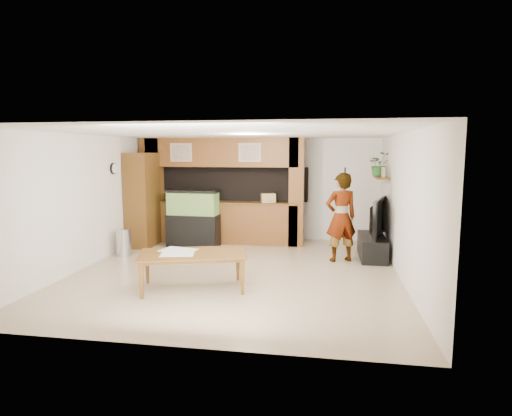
% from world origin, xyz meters
% --- Properties ---
extents(floor, '(6.50, 6.50, 0.00)m').
position_xyz_m(floor, '(0.00, 0.00, 0.00)').
color(floor, tan).
rests_on(floor, ground).
extents(ceiling, '(6.50, 6.50, 0.00)m').
position_xyz_m(ceiling, '(0.00, 0.00, 2.60)').
color(ceiling, white).
rests_on(ceiling, wall_back).
extents(wall_back, '(6.00, 0.00, 6.00)m').
position_xyz_m(wall_back, '(0.00, 3.25, 1.30)').
color(wall_back, silver).
rests_on(wall_back, floor).
extents(wall_left, '(0.00, 6.50, 6.50)m').
position_xyz_m(wall_left, '(-3.00, 0.00, 1.30)').
color(wall_left, silver).
rests_on(wall_left, floor).
extents(wall_right, '(0.00, 6.50, 6.50)m').
position_xyz_m(wall_right, '(3.00, 0.00, 1.30)').
color(wall_right, silver).
rests_on(wall_right, floor).
extents(partition, '(4.20, 0.99, 2.60)m').
position_xyz_m(partition, '(-0.95, 2.64, 1.31)').
color(partition, brown).
rests_on(partition, floor).
extents(wall_clock, '(0.05, 0.25, 0.25)m').
position_xyz_m(wall_clock, '(-2.97, 1.00, 1.90)').
color(wall_clock, black).
rests_on(wall_clock, wall_left).
extents(wall_shelf, '(0.25, 0.90, 0.04)m').
position_xyz_m(wall_shelf, '(2.85, 1.95, 1.70)').
color(wall_shelf, brown).
rests_on(wall_shelf, wall_right).
extents(pantry_cabinet, '(0.56, 0.92, 2.24)m').
position_xyz_m(pantry_cabinet, '(-2.70, 1.85, 1.12)').
color(pantry_cabinet, brown).
rests_on(pantry_cabinet, floor).
extents(trash_can, '(0.33, 0.33, 0.60)m').
position_xyz_m(trash_can, '(-2.70, 0.80, 0.30)').
color(trash_can, '#B2B2B7').
rests_on(trash_can, floor).
extents(aquarium, '(1.23, 0.46, 1.37)m').
position_xyz_m(aquarium, '(-1.48, 1.95, 0.67)').
color(aquarium, black).
rests_on(aquarium, floor).
extents(tv_stand, '(0.52, 1.42, 0.47)m').
position_xyz_m(tv_stand, '(2.65, 1.52, 0.24)').
color(tv_stand, black).
rests_on(tv_stand, floor).
extents(television, '(0.55, 1.42, 0.82)m').
position_xyz_m(television, '(2.65, 1.52, 0.88)').
color(television, black).
rests_on(television, tv_stand).
extents(photo_frame, '(0.06, 0.17, 0.22)m').
position_xyz_m(photo_frame, '(2.85, 1.68, 1.83)').
color(photo_frame, tan).
rests_on(photo_frame, wall_shelf).
extents(potted_plant, '(0.57, 0.52, 0.54)m').
position_xyz_m(potted_plant, '(2.82, 2.24, 1.99)').
color(potted_plant, '#2A6127').
rests_on(potted_plant, wall_shelf).
extents(person, '(0.79, 0.67, 1.85)m').
position_xyz_m(person, '(1.97, 1.11, 0.92)').
color(person, tan).
rests_on(person, floor).
extents(microphone, '(0.03, 0.09, 0.15)m').
position_xyz_m(microphone, '(2.02, 0.95, 1.89)').
color(microphone, black).
rests_on(microphone, person).
extents(dining_table, '(1.95, 1.43, 0.61)m').
position_xyz_m(dining_table, '(-0.49, -1.20, 0.31)').
color(dining_table, brown).
rests_on(dining_table, floor).
extents(newspaper_a, '(0.60, 0.49, 0.01)m').
position_xyz_m(newspaper_a, '(-0.72, -1.27, 0.62)').
color(newspaper_a, silver).
rests_on(newspaper_a, dining_table).
extents(newspaper_b, '(0.65, 0.54, 0.01)m').
position_xyz_m(newspaper_b, '(-0.79, -1.02, 0.62)').
color(newspaper_b, silver).
rests_on(newspaper_b, dining_table).
extents(counter_box, '(0.39, 0.31, 0.22)m').
position_xyz_m(counter_box, '(0.27, 2.45, 1.15)').
color(counter_box, tan).
rests_on(counter_box, partition).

